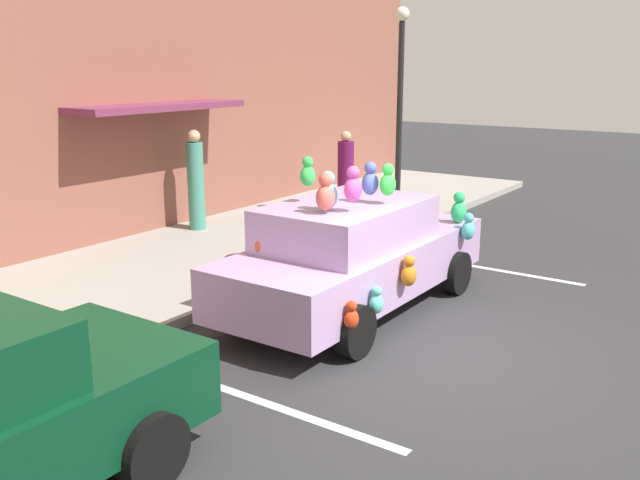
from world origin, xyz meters
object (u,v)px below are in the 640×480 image
Objects in this scene: plush_covered_car at (354,253)px; teddy_bear_on_sidewalk at (260,239)px; street_lamp_post at (400,94)px; pedestrian_near_shopfront at (346,171)px; pedestrian_walking_past at (196,182)px.

plush_covered_car reaches higher than teddy_bear_on_sidewalk.
plush_covered_car is 5.49m from street_lamp_post.
pedestrian_near_shopfront is at bearing 33.77° from plush_covered_car.
teddy_bear_on_sidewalk is 2.72m from pedestrian_walking_past.
teddy_bear_on_sidewalk is 0.46× the size of pedestrian_near_shopfront.
teddy_bear_on_sidewalk is 4.98m from pedestrian_near_shopfront.
pedestrian_near_shopfront is at bearing -15.80° from pedestrian_walking_past.
street_lamp_post is 4.41m from pedestrian_walking_past.
street_lamp_post is 2.66m from pedestrian_near_shopfront.
pedestrian_walking_past is at bearing 67.31° from teddy_bear_on_sidewalk.
street_lamp_post is at bearing -44.24° from pedestrian_walking_past.
street_lamp_post is at bearing -5.83° from teddy_bear_on_sidewalk.
street_lamp_post is 2.18× the size of pedestrian_walking_past.
plush_covered_car is 2.50m from teddy_bear_on_sidewalk.
plush_covered_car is 1.07× the size of street_lamp_post.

